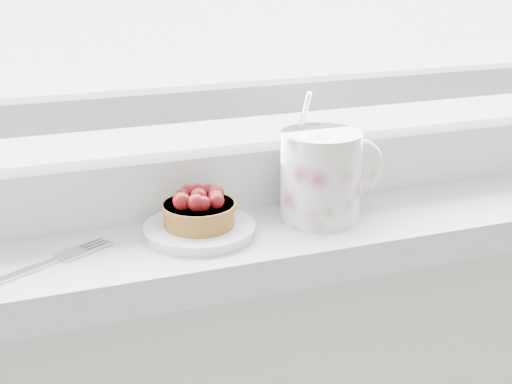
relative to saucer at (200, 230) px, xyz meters
name	(u,v)px	position (x,y,z in m)	size (l,w,h in m)	color
saucer	(200,230)	(0.00, 0.00, 0.00)	(0.12, 0.12, 0.01)	white
raspberry_tart	(199,209)	(0.00, 0.00, 0.03)	(0.08, 0.08, 0.04)	brown
floral_mug	(323,174)	(0.15, 0.00, 0.05)	(0.14, 0.10, 0.15)	silver
fork	(28,270)	(-0.18, -0.03, 0.00)	(0.18, 0.11, 0.00)	silver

